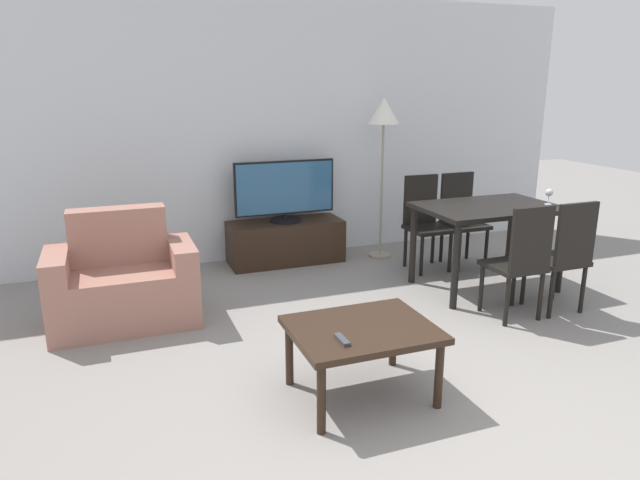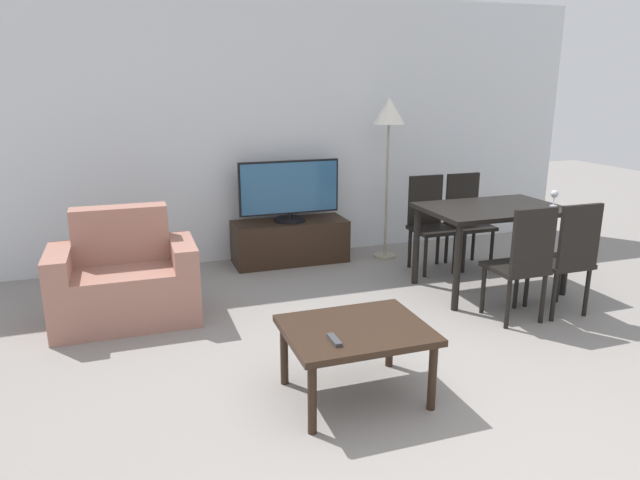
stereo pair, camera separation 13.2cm
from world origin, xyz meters
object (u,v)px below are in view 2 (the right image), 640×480
object	(u,v)px
wine_glass_left	(554,195)
dining_chair_far	(466,216)
armchair	(125,282)
dining_chair_near_right	(568,255)
dining_chair_far_left	(429,219)
dining_chair_near	(523,260)
coffee_table	(356,336)
floor_lamp	(389,120)
remote_primary	(334,340)
tv	(289,191)
tv_stand	(290,241)
dining_table	(492,218)

from	to	relation	value
wine_glass_left	dining_chair_far	bearing A→B (deg)	108.66
wine_glass_left	armchair	bearing A→B (deg)	172.34
dining_chair_near_right	armchair	bearing A→B (deg)	162.61
dining_chair_near_right	dining_chair_far_left	distance (m)	1.51
dining_chair_near	dining_chair_near_right	bearing A→B (deg)	0.00
coffee_table	dining_chair_far	xyz separation A→B (m)	(2.07, 2.06, 0.12)
floor_lamp	remote_primary	bearing A→B (deg)	-120.49
floor_lamp	wine_glass_left	world-z (taller)	floor_lamp
tv	dining_chair_near_right	world-z (taller)	tv
dining_chair_far	dining_chair_far_left	size ratio (longest dim) A/B	1.00
armchair	dining_chair_far	distance (m)	3.38
dining_chair_near_right	floor_lamp	size ratio (longest dim) A/B	0.56
tv	remote_primary	xyz separation A→B (m)	(-0.56, -2.86, -0.30)
dining_chair_near	remote_primary	xyz separation A→B (m)	(-1.83, -0.75, -0.05)
armchair	dining_chair_near	distance (m)	3.11
tv	dining_chair_far_left	xyz separation A→B (m)	(1.27, -0.66, -0.25)
tv_stand	dining_chair_far_left	xyz separation A→B (m)	(1.27, -0.66, 0.29)
tv_stand	remote_primary	bearing A→B (deg)	-101.13
dining_chair_far_left	floor_lamp	bearing A→B (deg)	116.81
armchair	dining_chair_far_left	xyz separation A→B (m)	(2.92, 0.40, 0.19)
dining_chair_near_right	wine_glass_left	world-z (taller)	dining_chair_near_right
tv_stand	dining_table	bearing A→B (deg)	-43.07
remote_primary	wine_glass_left	size ratio (longest dim) A/B	1.03
coffee_table	wine_glass_left	distance (m)	2.69
dining_table	floor_lamp	size ratio (longest dim) A/B	0.73
tv_stand	coffee_table	xyz separation A→B (m)	(-0.38, -2.72, 0.17)
tv	armchair	bearing A→B (deg)	-147.48
dining_chair_far_left	wine_glass_left	world-z (taller)	dining_chair_far_left
coffee_table	dining_chair_near	xyz separation A→B (m)	(1.64, 0.61, 0.12)
tv_stand	wine_glass_left	xyz separation A→B (m)	(1.99, -1.55, 0.65)
dining_chair_far	remote_primary	size ratio (longest dim) A/B	6.26
dining_table	wine_glass_left	world-z (taller)	wine_glass_left
coffee_table	floor_lamp	bearing A→B (deg)	61.27
armchair	remote_primary	xyz separation A→B (m)	(1.09, -1.80, 0.14)
tv	dining_chair_far_left	size ratio (longest dim) A/B	1.12
tv	dining_chair_far_left	distance (m)	1.45
armchair	tv	bearing A→B (deg)	32.52
tv_stand	coffee_table	bearing A→B (deg)	-97.87
tv_stand	coffee_table	distance (m)	2.75
armchair	dining_chair_near	bearing A→B (deg)	-19.76
tv	dining_chair_near	xyz separation A→B (m)	(1.27, -2.10, -0.25)
dining_table	dining_chair_near_right	bearing A→B (deg)	-73.48
coffee_table	wine_glass_left	bearing A→B (deg)	26.29
tv	coffee_table	world-z (taller)	tv
dining_chair_near	dining_chair_far	bearing A→B (deg)	73.48
armchair	dining_chair_near_right	xyz separation A→B (m)	(3.35, -1.05, 0.19)
armchair	tv	xyz separation A→B (m)	(1.65, 1.05, 0.44)
coffee_table	dining_chair_far	distance (m)	2.92
tv_stand	dining_chair_far	bearing A→B (deg)	-21.30
dining_chair_far_left	wine_glass_left	bearing A→B (deg)	-50.62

